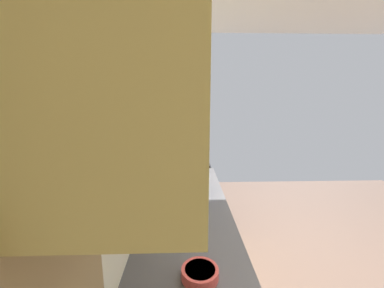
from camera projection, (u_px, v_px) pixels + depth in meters
The scene contains 5 objects.
wall_back at pixel (133, 160), 1.60m from camera, with size 3.74×0.12×2.57m, color beige.
upper_cabinets at pixel (157, 78), 1.14m from camera, with size 1.75×0.33×0.64m.
oven_range at pixel (185, 191), 3.15m from camera, with size 0.68×0.63×1.06m.
microwave at pixel (184, 178), 2.04m from camera, with size 0.49×0.39×0.26m.
bowl at pixel (200, 273), 1.08m from camera, with size 0.17×0.17×0.05m.
Camera 1 is at (-1.56, 1.21, 1.72)m, focal length 21.76 mm.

